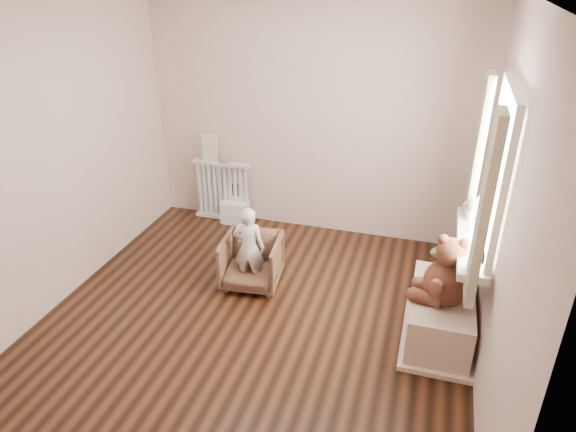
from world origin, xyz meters
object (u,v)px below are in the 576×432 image
(armchair, at_px, (252,261))
(child, at_px, (249,248))
(toy_bench, at_px, (440,317))
(radiator, at_px, (223,189))
(toy_vanity, at_px, (235,201))
(teddy_bear, at_px, (448,276))
(plush_cat, at_px, (472,206))

(armchair, bearing_deg, child, -96.02)
(child, bearing_deg, armchair, -96.02)
(child, xyz_separation_m, toy_bench, (1.74, -0.25, -0.23))
(radiator, xyz_separation_m, toy_vanity, (0.16, -0.03, -0.11))
(child, bearing_deg, toy_bench, 165.87)
(child, bearing_deg, toy_vanity, -68.21)
(radiator, height_order, teddy_bear, teddy_bear)
(toy_vanity, bearing_deg, radiator, 169.33)
(armchair, height_order, child, child)
(toy_vanity, relative_size, armchair, 0.88)
(armchair, bearing_deg, toy_bench, -15.73)
(armchair, xyz_separation_m, child, (0.00, -0.05, 0.18))
(teddy_bear, bearing_deg, plush_cat, 85.94)
(teddy_bear, distance_m, plush_cat, 0.69)
(armchair, xyz_separation_m, plush_cat, (1.88, 0.19, 0.75))
(child, bearing_deg, teddy_bear, 162.47)
(armchair, distance_m, plush_cat, 2.03)
(teddy_bear, xyz_separation_m, plush_cat, (0.14, 0.59, 0.33))
(armchair, height_order, plush_cat, plush_cat)
(toy_bench, distance_m, plush_cat, 0.95)
(radiator, relative_size, armchair, 1.34)
(armchair, height_order, toy_bench, armchair)
(toy_bench, bearing_deg, plush_cat, 73.91)
(child, height_order, teddy_bear, teddy_bear)
(teddy_bear, bearing_deg, radiator, 156.76)
(toy_vanity, bearing_deg, teddy_bear, -33.35)
(toy_bench, bearing_deg, armchair, 170.29)
(toy_bench, bearing_deg, child, 171.89)
(radiator, bearing_deg, child, -57.27)
(child, relative_size, teddy_bear, 1.44)
(toy_vanity, bearing_deg, toy_bench, -31.55)
(radiator, bearing_deg, plush_cat, -20.58)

